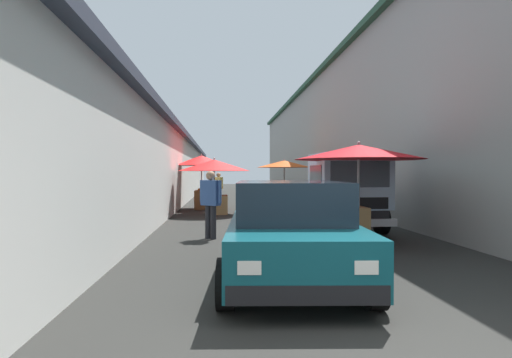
# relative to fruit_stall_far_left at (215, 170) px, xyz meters

# --- Properties ---
(ground) EXTENTS (90.00, 90.00, 0.00)m
(ground) POSITION_rel_fruit_stall_far_left_xyz_m (0.48, -1.93, -1.71)
(ground) COLOR #282826
(building_left_whitewash) EXTENTS (49.80, 7.50, 3.54)m
(building_left_whitewash) POSITION_rel_fruit_stall_far_left_xyz_m (2.73, 5.06, 0.07)
(building_left_whitewash) COLOR silver
(building_left_whitewash) RESTS_ON ground
(building_right_concrete) EXTENTS (49.80, 7.50, 6.98)m
(building_right_concrete) POSITION_rel_fruit_stall_far_left_xyz_m (2.73, -8.92, 1.79)
(building_right_concrete) COLOR gray
(building_right_concrete) RESTS_ON ground
(fruit_stall_far_left) EXTENTS (2.78, 2.78, 2.18)m
(fruit_stall_far_left) POSITION_rel_fruit_stall_far_left_xyz_m (0.00, 0.00, 0.00)
(fruit_stall_far_left) COLOR #9E9EA3
(fruit_stall_far_left) RESTS_ON ground
(fruit_stall_near_right) EXTENTS (2.37, 2.37, 2.45)m
(fruit_stall_near_right) POSITION_rel_fruit_stall_far_left_xyz_m (2.51, 0.62, 0.16)
(fruit_stall_near_right) COLOR #9E9EA3
(fruit_stall_near_right) RESTS_ON ground
(fruit_stall_far_right) EXTENTS (2.85, 2.85, 2.29)m
(fruit_stall_far_right) POSITION_rel_fruit_stall_far_left_xyz_m (-7.04, -3.26, 0.11)
(fruit_stall_far_right) COLOR #9E9EA3
(fruit_stall_far_right) RESTS_ON ground
(fruit_stall_mid_lane) EXTENTS (2.75, 2.75, 2.31)m
(fruit_stall_mid_lane) POSITION_rel_fruit_stall_far_left_xyz_m (4.75, -3.47, 0.14)
(fruit_stall_mid_lane) COLOR #9E9EA3
(fruit_stall_mid_lane) RESTS_ON ground
(hatchback_car) EXTENTS (4.02, 2.16, 1.45)m
(hatchback_car) POSITION_rel_fruit_stall_far_left_xyz_m (-9.90, -1.26, -0.98)
(hatchback_car) COLOR #0F4C56
(hatchback_car) RESTS_ON ground
(delivery_truck) EXTENTS (4.99, 2.14, 2.08)m
(delivery_truck) POSITION_rel_fruit_stall_far_left_xyz_m (-4.96, -3.48, -0.67)
(delivery_truck) COLOR black
(delivery_truck) RESTS_ON ground
(vendor_by_crates) EXTENTS (0.45, 0.53, 1.63)m
(vendor_by_crates) POSITION_rel_fruit_stall_far_left_xyz_m (-6.00, 0.00, -0.77)
(vendor_by_crates) COLOR #232328
(vendor_by_crates) RESTS_ON ground
(vendor_in_shade) EXTENTS (0.50, 0.46, 1.61)m
(vendor_in_shade) POSITION_rel_fruit_stall_far_left_xyz_m (4.94, -0.12, -0.79)
(vendor_in_shade) COLOR navy
(vendor_in_shade) RESTS_ON ground
(plastic_stool) EXTENTS (0.30, 0.30, 0.43)m
(plastic_stool) POSITION_rel_fruit_stall_far_left_xyz_m (-0.49, -3.89, -1.39)
(plastic_stool) COLOR #194CB2
(plastic_stool) RESTS_ON ground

